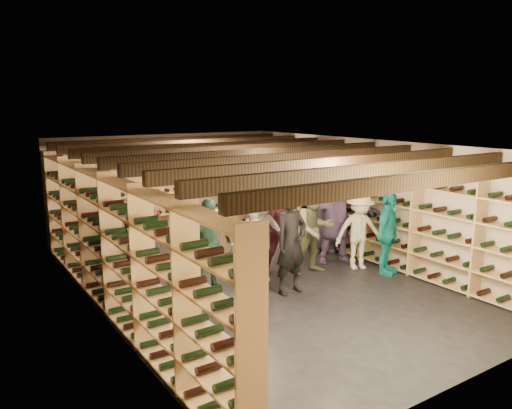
{
  "coord_description": "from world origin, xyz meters",
  "views": [
    {
      "loc": [
        -4.66,
        -7.0,
        3.06
      ],
      "look_at": [
        0.07,
        0.2,
        1.35
      ],
      "focal_mm": 35.0,
      "sensor_mm": 36.0,
      "label": 1
    }
  ],
  "objects_px": {
    "person_7": "(253,249)",
    "person_8": "(284,228)",
    "crate_stack_left": "(225,229)",
    "person_1": "(291,243)",
    "person_10": "(208,245)",
    "person_3": "(359,231)",
    "person_9": "(261,234)",
    "crate_loose": "(287,241)",
    "crate_stack_right": "(223,236)",
    "person_12": "(323,210)",
    "person_11": "(336,216)",
    "person_5": "(148,246)",
    "person_0": "(138,256)",
    "person_2": "(314,229)",
    "person_4": "(387,233)"
  },
  "relations": [
    {
      "from": "crate_loose",
      "to": "person_12",
      "type": "distance_m",
      "value": 1.18
    },
    {
      "from": "crate_stack_left",
      "to": "person_12",
      "type": "bearing_deg",
      "value": -38.59
    },
    {
      "from": "person_4",
      "to": "person_10",
      "type": "distance_m",
      "value": 3.3
    },
    {
      "from": "person_3",
      "to": "person_8",
      "type": "relative_size",
      "value": 0.85
    },
    {
      "from": "crate_loose",
      "to": "person_1",
      "type": "distance_m",
      "value": 3.01
    },
    {
      "from": "crate_stack_right",
      "to": "person_2",
      "type": "xyz_separation_m",
      "value": [
        0.71,
        -2.15,
        0.49
      ]
    },
    {
      "from": "crate_stack_right",
      "to": "person_9",
      "type": "bearing_deg",
      "value": -99.84
    },
    {
      "from": "crate_stack_left",
      "to": "person_12",
      "type": "height_order",
      "value": "person_12"
    },
    {
      "from": "crate_stack_right",
      "to": "crate_loose",
      "type": "xyz_separation_m",
      "value": [
        1.46,
        -0.34,
        -0.25
      ]
    },
    {
      "from": "person_9",
      "to": "person_7",
      "type": "bearing_deg",
      "value": -112.22
    },
    {
      "from": "person_5",
      "to": "person_10",
      "type": "relative_size",
      "value": 1.05
    },
    {
      "from": "person_11",
      "to": "person_12",
      "type": "xyz_separation_m",
      "value": [
        0.27,
        0.71,
        -0.04
      ]
    },
    {
      "from": "person_7",
      "to": "person_10",
      "type": "relative_size",
      "value": 0.99
    },
    {
      "from": "crate_loose",
      "to": "person_12",
      "type": "xyz_separation_m",
      "value": [
        0.34,
        -0.8,
        0.8
      ]
    },
    {
      "from": "crate_stack_right",
      "to": "person_4",
      "type": "distance_m",
      "value": 3.46
    },
    {
      "from": "person_2",
      "to": "person_12",
      "type": "height_order",
      "value": "person_12"
    },
    {
      "from": "person_4",
      "to": "person_10",
      "type": "relative_size",
      "value": 0.98
    },
    {
      "from": "crate_stack_left",
      "to": "person_9",
      "type": "relative_size",
      "value": 0.5
    },
    {
      "from": "person_0",
      "to": "person_8",
      "type": "relative_size",
      "value": 0.93
    },
    {
      "from": "crate_stack_right",
      "to": "person_10",
      "type": "height_order",
      "value": "person_10"
    },
    {
      "from": "crate_stack_left",
      "to": "person_1",
      "type": "relative_size",
      "value": 0.5
    },
    {
      "from": "person_4",
      "to": "person_9",
      "type": "bearing_deg",
      "value": 130.98
    },
    {
      "from": "person_0",
      "to": "person_4",
      "type": "xyz_separation_m",
      "value": [
        4.36,
        -1.0,
        -0.04
      ]
    },
    {
      "from": "crate_stack_left",
      "to": "person_5",
      "type": "bearing_deg",
      "value": -145.25
    },
    {
      "from": "crate_stack_right",
      "to": "person_0",
      "type": "height_order",
      "value": "person_0"
    },
    {
      "from": "person_3",
      "to": "person_5",
      "type": "bearing_deg",
      "value": -171.14
    },
    {
      "from": "crate_stack_right",
      "to": "person_8",
      "type": "xyz_separation_m",
      "value": [
        0.23,
        -1.89,
        0.53
      ]
    },
    {
      "from": "crate_stack_right",
      "to": "person_11",
      "type": "height_order",
      "value": "person_11"
    },
    {
      "from": "person_0",
      "to": "person_9",
      "type": "height_order",
      "value": "person_9"
    },
    {
      "from": "crate_stack_left",
      "to": "person_12",
      "type": "relative_size",
      "value": 0.48
    },
    {
      "from": "crate_stack_left",
      "to": "person_3",
      "type": "distance_m",
      "value": 2.98
    },
    {
      "from": "person_9",
      "to": "person_2",
      "type": "bearing_deg",
      "value": 11.83
    },
    {
      "from": "person_1",
      "to": "person_0",
      "type": "bearing_deg",
      "value": 156.18
    },
    {
      "from": "person_3",
      "to": "person_9",
      "type": "xyz_separation_m",
      "value": [
        -1.94,
        0.46,
        0.1
      ]
    },
    {
      "from": "person_5",
      "to": "person_8",
      "type": "height_order",
      "value": "person_8"
    },
    {
      "from": "crate_stack_left",
      "to": "person_4",
      "type": "relative_size",
      "value": 0.55
    },
    {
      "from": "person_3",
      "to": "person_11",
      "type": "xyz_separation_m",
      "value": [
        -0.08,
        0.57,
        0.19
      ]
    },
    {
      "from": "person_0",
      "to": "person_9",
      "type": "relative_size",
      "value": 0.96
    },
    {
      "from": "person_11",
      "to": "crate_stack_left",
      "type": "bearing_deg",
      "value": 147.05
    },
    {
      "from": "person_4",
      "to": "crate_stack_right",
      "type": "bearing_deg",
      "value": 96.91
    },
    {
      "from": "person_3",
      "to": "person_1",
      "type": "bearing_deg",
      "value": -148.51
    },
    {
      "from": "person_7",
      "to": "person_12",
      "type": "xyz_separation_m",
      "value": [
        2.61,
        1.3,
        0.11
      ]
    },
    {
      "from": "person_0",
      "to": "person_11",
      "type": "xyz_separation_m",
      "value": [
        4.09,
        0.08,
        0.12
      ]
    },
    {
      "from": "person_7",
      "to": "person_8",
      "type": "xyz_separation_m",
      "value": [
        1.04,
        0.55,
        0.09
      ]
    },
    {
      "from": "person_5",
      "to": "person_11",
      "type": "bearing_deg",
      "value": -12.16
    },
    {
      "from": "crate_stack_right",
      "to": "person_11",
      "type": "distance_m",
      "value": 2.46
    },
    {
      "from": "person_0",
      "to": "person_9",
      "type": "distance_m",
      "value": 2.23
    },
    {
      "from": "person_10",
      "to": "person_8",
      "type": "bearing_deg",
      "value": -9.51
    },
    {
      "from": "person_7",
      "to": "person_10",
      "type": "bearing_deg",
      "value": 130.35
    },
    {
      "from": "crate_stack_right",
      "to": "crate_loose",
      "type": "distance_m",
      "value": 1.52
    }
  ]
}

